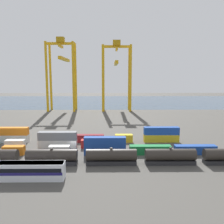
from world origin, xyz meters
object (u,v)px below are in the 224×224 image
(freight_tank_row, at_px, (111,157))
(shipping_container_17, at_px, (49,138))
(shipping_container_11, at_px, (58,144))
(gantry_crane_west, at_px, (62,67))
(shipping_container_18, at_px, (86,138))
(gantry_crane_central, at_px, (116,69))
(shipping_container_7, at_px, (195,150))
(shipping_container_2, at_px, (14,150))

(freight_tank_row, height_order, shipping_container_17, freight_tank_row)
(shipping_container_11, height_order, gantry_crane_west, gantry_crane_west)
(shipping_container_18, height_order, gantry_crane_central, gantry_crane_central)
(gantry_crane_central, bearing_deg, gantry_crane_west, -179.68)
(shipping_container_7, distance_m, shipping_container_11, 42.17)
(gantry_crane_west, bearing_deg, freight_tank_row, -72.70)
(freight_tank_row, relative_size, shipping_container_17, 12.27)
(shipping_container_7, distance_m, gantry_crane_west, 111.25)
(shipping_container_18, bearing_deg, shipping_container_11, -141.75)
(gantry_crane_central, bearing_deg, shipping_container_2, -109.42)
(freight_tank_row, relative_size, shipping_container_7, 6.13)
(shipping_container_11, relative_size, gantry_crane_west, 0.26)
(shipping_container_2, distance_m, shipping_container_7, 52.96)
(shipping_container_2, height_order, gantry_crane_west, gantry_crane_west)
(shipping_container_11, distance_m, shipping_container_18, 10.78)
(freight_tank_row, xyz_separation_m, shipping_container_2, (-28.25, 8.13, -0.81))
(shipping_container_7, bearing_deg, shipping_container_2, 180.00)
(shipping_container_11, distance_m, gantry_crane_west, 90.90)
(gantry_crane_west, xyz_separation_m, gantry_crane_central, (35.58, 0.20, -1.24))
(shipping_container_2, relative_size, shipping_container_18, 0.50)
(shipping_container_18, bearing_deg, freight_tank_row, -68.49)
(shipping_container_17, bearing_deg, shipping_container_7, -16.12)
(shipping_container_7, height_order, gantry_crane_central, gantry_crane_central)
(shipping_container_2, bearing_deg, shipping_container_18, 34.00)
(gantry_crane_west, bearing_deg, shipping_container_7, -58.76)
(shipping_container_7, bearing_deg, shipping_container_17, 163.88)
(freight_tank_row, height_order, gantry_crane_west, gantry_crane_west)
(shipping_container_18, distance_m, gantry_crane_central, 84.20)
(shipping_container_7, xyz_separation_m, shipping_container_11, (-41.64, 6.67, 0.00))
(shipping_container_2, height_order, gantry_crane_central, gantry_crane_central)
(shipping_container_11, xyz_separation_m, gantry_crane_west, (-14.32, 85.56, 27.13))
(shipping_container_2, distance_m, gantry_crane_west, 96.19)
(shipping_container_11, relative_size, shipping_container_17, 2.00)
(shipping_container_7, relative_size, shipping_container_11, 1.00)
(shipping_container_2, height_order, shipping_container_7, same)
(freight_tank_row, xyz_separation_m, gantry_crane_central, (4.33, 100.57, 25.08))
(shipping_container_11, height_order, shipping_container_17, same)
(shipping_container_11, height_order, gantry_crane_central, gantry_crane_central)
(gantry_crane_west, bearing_deg, shipping_container_18, -73.89)
(shipping_container_7, relative_size, gantry_crane_central, 0.27)
(shipping_container_2, distance_m, shipping_container_11, 13.14)
(gantry_crane_central, bearing_deg, shipping_container_11, -103.92)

